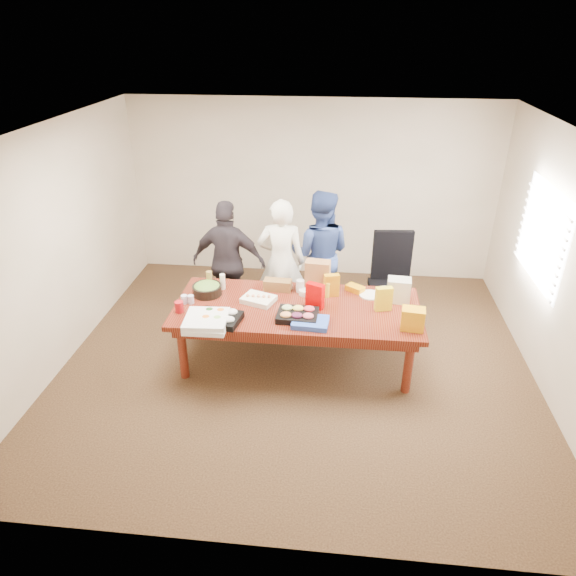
# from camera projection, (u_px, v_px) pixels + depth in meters

# --- Properties ---
(floor) EXTENTS (5.50, 5.00, 0.02)m
(floor) POSITION_uv_depth(u_px,v_px,m) (297.00, 361.00, 6.24)
(floor) COLOR #47301E
(floor) RESTS_ON ground
(ceiling) EXTENTS (5.50, 5.00, 0.02)m
(ceiling) POSITION_uv_depth(u_px,v_px,m) (299.00, 130.00, 4.97)
(ceiling) COLOR white
(ceiling) RESTS_ON wall_back
(wall_back) EXTENTS (5.50, 0.04, 2.70)m
(wall_back) POSITION_uv_depth(u_px,v_px,m) (312.00, 191.00, 7.81)
(wall_back) COLOR beige
(wall_back) RESTS_ON floor
(wall_front) EXTENTS (5.50, 0.04, 2.70)m
(wall_front) POSITION_uv_depth(u_px,v_px,m) (264.00, 414.00, 3.40)
(wall_front) COLOR beige
(wall_front) RESTS_ON floor
(wall_left) EXTENTS (0.04, 5.00, 2.70)m
(wall_left) POSITION_uv_depth(u_px,v_px,m) (57.00, 248.00, 5.86)
(wall_left) COLOR beige
(wall_left) RESTS_ON floor
(wall_right) EXTENTS (0.04, 5.00, 2.70)m
(wall_right) POSITION_uv_depth(u_px,v_px,m) (561.00, 270.00, 5.35)
(wall_right) COLOR beige
(wall_right) RESTS_ON floor
(window_panel) EXTENTS (0.03, 1.40, 1.10)m
(window_panel) POSITION_uv_depth(u_px,v_px,m) (542.00, 235.00, 5.81)
(window_panel) COLOR white
(window_panel) RESTS_ON wall_right
(window_blinds) EXTENTS (0.04, 1.36, 1.00)m
(window_blinds) POSITION_uv_depth(u_px,v_px,m) (539.00, 235.00, 5.81)
(window_blinds) COLOR beige
(window_blinds) RESTS_ON wall_right
(conference_table) EXTENTS (2.80, 1.20, 0.75)m
(conference_table) POSITION_uv_depth(u_px,v_px,m) (297.00, 334.00, 6.06)
(conference_table) COLOR #4C1C0F
(conference_table) RESTS_ON floor
(office_chair) EXTENTS (0.67, 0.67, 1.22)m
(office_chair) POSITION_uv_depth(u_px,v_px,m) (391.00, 286.00, 6.64)
(office_chair) COLOR black
(office_chair) RESTS_ON floor
(person_center) EXTENTS (0.63, 0.42, 1.70)m
(person_center) POSITION_uv_depth(u_px,v_px,m) (281.00, 262.00, 6.72)
(person_center) COLOR white
(person_center) RESTS_ON floor
(person_right) EXTENTS (0.90, 0.73, 1.74)m
(person_right) POSITION_uv_depth(u_px,v_px,m) (320.00, 254.00, 6.90)
(person_right) COLOR #304586
(person_right) RESTS_ON floor
(person_left) EXTENTS (1.00, 0.47, 1.66)m
(person_left) POSITION_uv_depth(u_px,v_px,m) (229.00, 262.00, 6.75)
(person_left) COLOR #292328
(person_left) RESTS_ON floor
(veggie_tray) EXTENTS (0.50, 0.42, 0.07)m
(veggie_tray) POSITION_uv_depth(u_px,v_px,m) (219.00, 319.00, 5.57)
(veggie_tray) COLOR black
(veggie_tray) RESTS_ON conference_table
(fruit_tray) EXTENTS (0.46, 0.37, 0.07)m
(fruit_tray) POSITION_uv_depth(u_px,v_px,m) (298.00, 315.00, 5.64)
(fruit_tray) COLOR black
(fruit_tray) RESTS_ON conference_table
(sheet_cake) EXTENTS (0.43, 0.37, 0.06)m
(sheet_cake) POSITION_uv_depth(u_px,v_px,m) (259.00, 299.00, 5.96)
(sheet_cake) COLOR white
(sheet_cake) RESTS_ON conference_table
(salad_bowl) EXTENTS (0.38, 0.38, 0.11)m
(salad_bowl) POSITION_uv_depth(u_px,v_px,m) (207.00, 290.00, 6.12)
(salad_bowl) COLOR black
(salad_bowl) RESTS_ON conference_table
(chip_bag_blue) EXTENTS (0.40, 0.31, 0.06)m
(chip_bag_blue) POSITION_uv_depth(u_px,v_px,m) (310.00, 322.00, 5.52)
(chip_bag_blue) COLOR blue
(chip_bag_blue) RESTS_ON conference_table
(chip_bag_red) EXTENTS (0.22, 0.16, 0.30)m
(chip_bag_red) POSITION_uv_depth(u_px,v_px,m) (315.00, 296.00, 5.80)
(chip_bag_red) COLOR #BF0000
(chip_bag_red) RESTS_ON conference_table
(chip_bag_yellow) EXTENTS (0.20, 0.12, 0.28)m
(chip_bag_yellow) POSITION_uv_depth(u_px,v_px,m) (384.00, 299.00, 5.75)
(chip_bag_yellow) COLOR yellow
(chip_bag_yellow) RESTS_ON conference_table
(chip_bag_orange) EXTENTS (0.19, 0.12, 0.27)m
(chip_bag_orange) POSITION_uv_depth(u_px,v_px,m) (331.00, 285.00, 6.05)
(chip_bag_orange) COLOR orange
(chip_bag_orange) RESTS_ON conference_table
(mayo_jar) EXTENTS (0.11, 0.11, 0.15)m
(mayo_jar) POSITION_uv_depth(u_px,v_px,m) (300.00, 286.00, 6.16)
(mayo_jar) COLOR silver
(mayo_jar) RESTS_ON conference_table
(mustard_bottle) EXTENTS (0.07, 0.07, 0.19)m
(mustard_bottle) POSITION_uv_depth(u_px,v_px,m) (327.00, 290.00, 6.04)
(mustard_bottle) COLOR yellow
(mustard_bottle) RESTS_ON conference_table
(dressing_bottle) EXTENTS (0.09, 0.09, 0.22)m
(dressing_bottle) POSITION_uv_depth(u_px,v_px,m) (210.00, 280.00, 6.24)
(dressing_bottle) COLOR olive
(dressing_bottle) RESTS_ON conference_table
(ranch_bottle) EXTENTS (0.08, 0.08, 0.19)m
(ranch_bottle) POSITION_uv_depth(u_px,v_px,m) (223.00, 282.00, 6.22)
(ranch_bottle) COLOR white
(ranch_bottle) RESTS_ON conference_table
(banana_bunch) EXTENTS (0.25, 0.23, 0.07)m
(banana_bunch) POSITION_uv_depth(u_px,v_px,m) (355.00, 288.00, 6.19)
(banana_bunch) COLOR orange
(banana_bunch) RESTS_ON conference_table
(bread_loaf) EXTENTS (0.34, 0.16, 0.13)m
(bread_loaf) POSITION_uv_depth(u_px,v_px,m) (278.00, 285.00, 6.21)
(bread_loaf) COLOR brown
(bread_loaf) RESTS_ON conference_table
(kraft_bag) EXTENTS (0.30, 0.19, 0.38)m
(kraft_bag) POSITION_uv_depth(u_px,v_px,m) (318.00, 276.00, 6.15)
(kraft_bag) COLOR #986539
(kraft_bag) RESTS_ON conference_table
(red_cup) EXTENTS (0.12, 0.12, 0.13)m
(red_cup) POSITION_uv_depth(u_px,v_px,m) (179.00, 307.00, 5.74)
(red_cup) COLOR #AB1218
(red_cup) RESTS_ON conference_table
(clear_cup_a) EXTENTS (0.08, 0.08, 0.10)m
(clear_cup_a) POSITION_uv_depth(u_px,v_px,m) (191.00, 299.00, 5.93)
(clear_cup_a) COLOR silver
(clear_cup_a) RESTS_ON conference_table
(clear_cup_b) EXTENTS (0.07, 0.07, 0.10)m
(clear_cup_b) POSITION_uv_depth(u_px,v_px,m) (184.00, 299.00, 5.93)
(clear_cup_b) COLOR silver
(clear_cup_b) RESTS_ON conference_table
(pizza_box_lower) EXTENTS (0.46, 0.46, 0.05)m
(pizza_box_lower) POSITION_uv_depth(u_px,v_px,m) (207.00, 324.00, 5.50)
(pizza_box_lower) COLOR white
(pizza_box_lower) RESTS_ON conference_table
(pizza_box_upper) EXTENTS (0.47, 0.47, 0.05)m
(pizza_box_upper) POSITION_uv_depth(u_px,v_px,m) (206.00, 319.00, 5.48)
(pizza_box_upper) COLOR white
(pizza_box_upper) RESTS_ON pizza_box_lower
(plate_a) EXTENTS (0.28, 0.28, 0.02)m
(plate_a) POSITION_uv_depth(u_px,v_px,m) (387.00, 292.00, 6.18)
(plate_a) COLOR white
(plate_a) RESTS_ON conference_table
(plate_b) EXTENTS (0.29, 0.29, 0.02)m
(plate_b) POSITION_uv_depth(u_px,v_px,m) (370.00, 295.00, 6.11)
(plate_b) COLOR white
(plate_b) RESTS_ON conference_table
(dip_bowl_a) EXTENTS (0.16, 0.16, 0.06)m
(dip_bowl_a) POSITION_uv_depth(u_px,v_px,m) (305.00, 292.00, 6.12)
(dip_bowl_a) COLOR silver
(dip_bowl_a) RESTS_ON conference_table
(dip_bowl_b) EXTENTS (0.15, 0.15, 0.06)m
(dip_bowl_b) POSITION_uv_depth(u_px,v_px,m) (286.00, 286.00, 6.26)
(dip_bowl_b) COLOR beige
(dip_bowl_b) RESTS_ON conference_table
(grocery_bag_white) EXTENTS (0.28, 0.21, 0.28)m
(grocery_bag_white) POSITION_uv_depth(u_px,v_px,m) (399.00, 290.00, 5.93)
(grocery_bag_white) COLOR beige
(grocery_bag_white) RESTS_ON conference_table
(grocery_bag_yellow) EXTENTS (0.26, 0.19, 0.24)m
(grocery_bag_yellow) POSITION_uv_depth(u_px,v_px,m) (413.00, 319.00, 5.40)
(grocery_bag_yellow) COLOR #F2A10D
(grocery_bag_yellow) RESTS_ON conference_table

